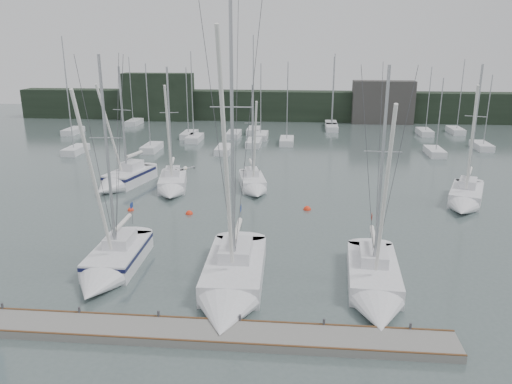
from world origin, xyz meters
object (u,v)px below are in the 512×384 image
sailboat_near_center (231,288)px  buoy_a (189,214)px  sailboat_near_left (110,266)px  sailboat_mid_a (122,180)px  buoy_b (307,210)px  buoy_c (131,210)px  sailboat_near_right (375,289)px  sailboat_mid_c (254,186)px  sailboat_mid_b (172,186)px  sailboat_mid_e (465,200)px

sailboat_near_center → buoy_a: (-5.21, 13.12, -0.58)m
sailboat_near_left → sailboat_mid_a: sailboat_near_left is taller
buoy_b → buoy_c: (-14.35, -1.55, 0.00)m
sailboat_near_right → buoy_b: sailboat_near_right is taller
sailboat_near_left → buoy_c: size_ratio=26.63×
buoy_c → sailboat_near_left: bearing=-76.8°
buoy_a → buoy_b: size_ratio=0.93×
sailboat_mid_c → sailboat_mid_b: bearing=175.8°
sailboat_mid_c → buoy_a: (-4.53, -6.86, -0.51)m
sailboat_near_right → sailboat_mid_c: 21.05m
sailboat_near_center → buoy_a: sailboat_near_center is taller
buoy_c → sailboat_mid_e: bearing=7.6°
sailboat_mid_b → sailboat_near_left: bearing=-98.7°
sailboat_mid_b → buoy_b: sailboat_mid_b is taller
buoy_a → buoy_c: (-4.95, 0.40, 0.00)m
sailboat_near_right → sailboat_near_center: bearing=-171.3°
sailboat_mid_b → sailboat_mid_e: bearing=-14.9°
sailboat_mid_e → buoy_c: size_ratio=24.21×
buoy_a → buoy_c: 4.96m
sailboat_near_right → buoy_b: 14.82m
sailboat_mid_a → sailboat_mid_b: size_ratio=1.01×
buoy_a → sailboat_near_left: bearing=-101.4°
sailboat_mid_a → buoy_c: 7.30m
sailboat_mid_e → buoy_a: 22.89m
sailboat_mid_c → buoy_a: size_ratio=17.66×
sailboat_mid_a → sailboat_mid_e: 30.69m
sailboat_near_center → sailboat_mid_a: size_ratio=1.43×
sailboat_near_center → buoy_b: bearing=73.0°
sailboat_near_right → buoy_c: bearing=148.0°
sailboat_near_left → buoy_b: (11.64, 13.07, -0.57)m
sailboat_near_right → sailboat_mid_c: bearing=117.3°
buoy_c → sailboat_mid_b: bearing=69.4°
buoy_b → sailboat_near_left: bearing=-131.7°
sailboat_mid_e → buoy_a: sailboat_mid_e is taller
sailboat_mid_a → sailboat_mid_c: 12.56m
sailboat_near_center → sailboat_near_right: size_ratio=1.30×
sailboat_mid_a → sailboat_mid_e: bearing=8.4°
sailboat_mid_c → buoy_c: sailboat_mid_c is taller
sailboat_mid_e → buoy_c: bearing=-151.6°
sailboat_near_left → sailboat_mid_a: size_ratio=1.13×
sailboat_mid_a → sailboat_near_left: bearing=-58.4°
buoy_a → sailboat_mid_b: bearing=116.3°
sailboat_near_center → buoy_c: size_ratio=33.51×
sailboat_near_center → sailboat_mid_b: bearing=111.7°
sailboat_near_left → sailboat_mid_e: size_ratio=1.10×
sailboat_near_center → sailboat_mid_a: bearing=121.9°
buoy_c → sailboat_near_center: bearing=-53.1°
sailboat_mid_c → buoy_b: bearing=-57.2°
sailboat_mid_a → buoy_c: bearing=-51.0°
buoy_a → buoy_b: (9.40, 1.94, 0.00)m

